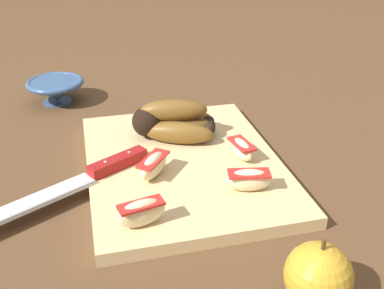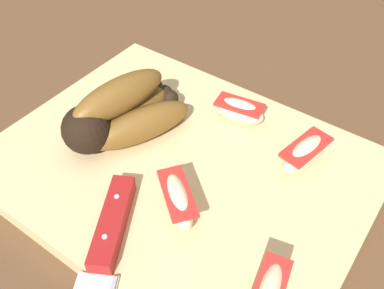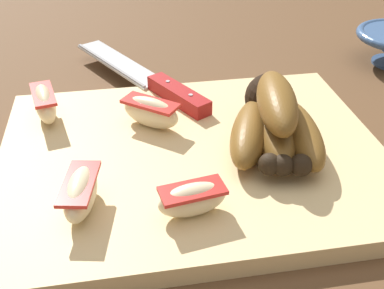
% 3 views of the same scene
% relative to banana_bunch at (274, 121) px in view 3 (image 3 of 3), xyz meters
% --- Properties ---
extents(ground_plane, '(6.00, 6.00, 0.00)m').
position_rel_banana_bunch_xyz_m(ground_plane, '(-0.08, -0.01, -0.05)').
color(ground_plane, brown).
extents(cutting_board, '(0.40, 0.31, 0.02)m').
position_rel_banana_bunch_xyz_m(cutting_board, '(-0.08, 0.00, -0.04)').
color(cutting_board, '#DBBC84').
rests_on(cutting_board, ground_plane).
extents(banana_bunch, '(0.11, 0.15, 0.07)m').
position_rel_banana_bunch_xyz_m(banana_bunch, '(0.00, 0.00, 0.00)').
color(banana_bunch, black).
rests_on(banana_bunch, cutting_board).
extents(chefs_knife, '(0.16, 0.26, 0.02)m').
position_rel_banana_bunch_xyz_m(chefs_knife, '(-0.11, 0.15, -0.02)').
color(chefs_knife, silver).
rests_on(chefs_knife, cutting_board).
extents(apple_wedge_near, '(0.06, 0.03, 0.03)m').
position_rel_banana_bunch_xyz_m(apple_wedge_near, '(-0.10, -0.09, -0.01)').
color(apple_wedge_near, beige).
rests_on(apple_wedge_near, cutting_board).
extents(apple_wedge_middle, '(0.04, 0.07, 0.03)m').
position_rel_banana_bunch_xyz_m(apple_wedge_middle, '(-0.19, -0.07, -0.01)').
color(apple_wedge_middle, beige).
rests_on(apple_wedge_middle, cutting_board).
extents(apple_wedge_far, '(0.04, 0.07, 0.04)m').
position_rel_banana_bunch_xyz_m(apple_wedge_far, '(-0.24, 0.09, -0.01)').
color(apple_wedge_far, beige).
rests_on(apple_wedge_far, cutting_board).
extents(apple_wedge_extra, '(0.07, 0.06, 0.03)m').
position_rel_banana_bunch_xyz_m(apple_wedge_extra, '(-0.12, 0.05, -0.01)').
color(apple_wedge_extra, beige).
rests_on(apple_wedge_extra, cutting_board).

